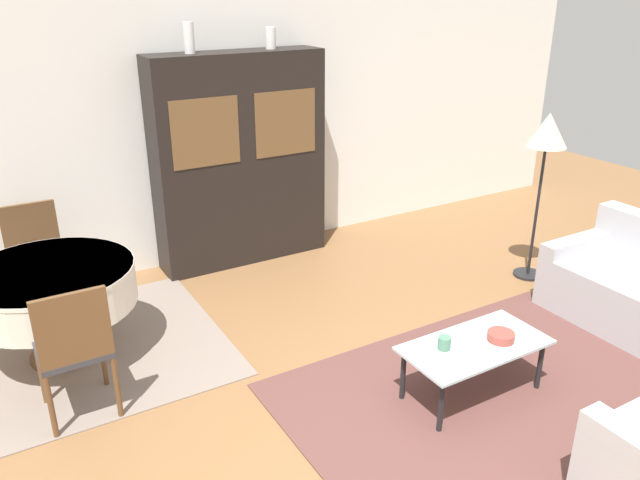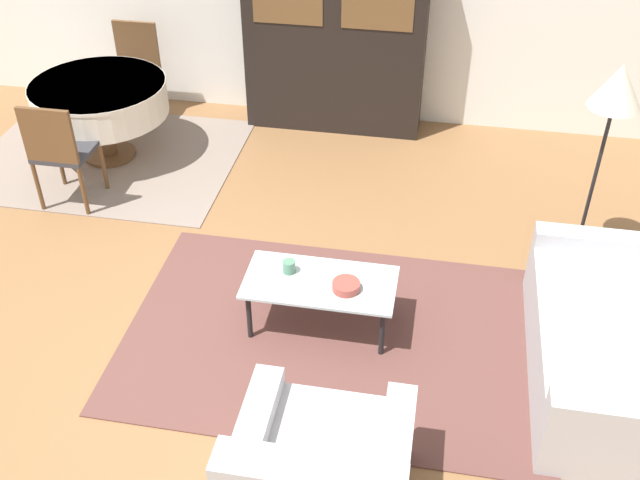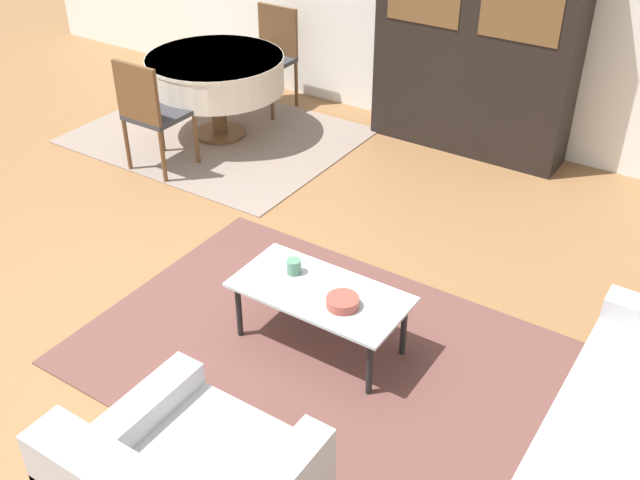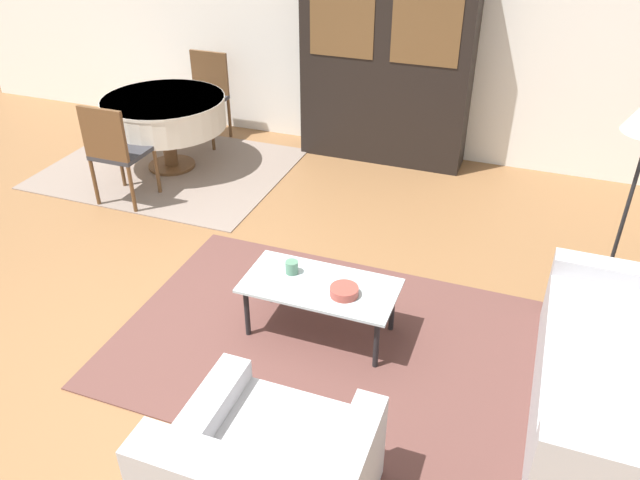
{
  "view_description": "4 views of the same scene",
  "coord_description": "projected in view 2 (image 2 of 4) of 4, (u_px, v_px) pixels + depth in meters",
  "views": [
    {
      "loc": [
        -1.9,
        -2.17,
        2.67
      ],
      "look_at": [
        0.2,
        1.4,
        0.95
      ],
      "focal_mm": 35.0,
      "sensor_mm": 36.0,
      "label": 1
    },
    {
      "loc": [
        1.53,
        -3.35,
        3.61
      ],
      "look_at": [
        0.84,
        0.42,
        0.75
      ],
      "focal_mm": 42.0,
      "sensor_mm": 36.0,
      "label": 2
    },
    {
      "loc": [
        2.71,
        -2.43,
        2.98
      ],
      "look_at": [
        0.84,
        0.42,
        0.75
      ],
      "focal_mm": 42.0,
      "sensor_mm": 36.0,
      "label": 3
    },
    {
      "loc": [
        1.99,
        -2.68,
        2.81
      ],
      "look_at": [
        0.84,
        0.42,
        0.75
      ],
      "focal_mm": 35.0,
      "sensor_mm": 36.0,
      "label": 4
    }
  ],
  "objects": [
    {
      "name": "coffee_table",
      "position": [
        320.0,
        286.0,
        5.01
      ],
      "size": [
        1.02,
        0.51,
        0.4
      ],
      "color": "black",
      "rests_on": "area_rug"
    },
    {
      "name": "dining_table",
      "position": [
        100.0,
        99.0,
        6.73
      ],
      "size": [
        1.21,
        1.21,
        0.74
      ],
      "color": "brown",
      "rests_on": "dining_rug"
    },
    {
      "name": "area_rug",
      "position": [
        336.0,
        337.0,
        5.13
      ],
      "size": [
        2.87,
        1.93,
        0.01
      ],
      "color": "brown",
      "rests_on": "ground_plane"
    },
    {
      "name": "cup",
      "position": [
        289.0,
        267.0,
        5.04
      ],
      "size": [
        0.09,
        0.09,
        0.09
      ],
      "color": "#4C7A60",
      "rests_on": "coffee_table"
    },
    {
      "name": "armchair",
      "position": [
        320.0,
        479.0,
        3.87
      ],
      "size": [
        0.9,
        0.87,
        0.79
      ],
      "color": "#B2B2B7",
      "rests_on": "ground_plane"
    },
    {
      "name": "couch",
      "position": [
        618.0,
        344.0,
        4.67
      ],
      "size": [
        0.92,
        1.71,
        0.82
      ],
      "rotation": [
        0.0,
        0.0,
        1.57
      ],
      "color": "#B2B2B7",
      "rests_on": "ground_plane"
    },
    {
      "name": "dining_chair_near",
      "position": [
        59.0,
        148.0,
        6.11
      ],
      "size": [
        0.44,
        0.44,
        0.96
      ],
      "color": "brown",
      "rests_on": "dining_rug"
    },
    {
      "name": "dining_rug",
      "position": [
        108.0,
        158.0,
        7.06
      ],
      "size": [
        2.4,
        1.88,
        0.01
      ],
      "color": "gray",
      "rests_on": "ground_plane"
    },
    {
      "name": "display_cabinet",
      "position": [
        336.0,
        24.0,
        6.99
      ],
      "size": [
        1.71,
        0.41,
        2.08
      ],
      "color": "black",
      "rests_on": "ground_plane"
    },
    {
      "name": "bowl",
      "position": [
        346.0,
        286.0,
        4.9
      ],
      "size": [
        0.18,
        0.18,
        0.06
      ],
      "color": "#9E4238",
      "rests_on": "coffee_table"
    },
    {
      "name": "ground_plane",
      "position": [
        186.0,
        352.0,
        5.02
      ],
      "size": [
        14.0,
        14.0,
        0.0
      ],
      "primitive_type": "plane",
      "color": "brown"
    },
    {
      "name": "floor_lamp",
      "position": [
        616.0,
        97.0,
        5.05
      ],
      "size": [
        0.36,
        0.36,
        1.6
      ],
      "color": "black",
      "rests_on": "ground_plane"
    },
    {
      "name": "dining_chair_far",
      "position": [
        135.0,
        66.0,
        7.41
      ],
      "size": [
        0.44,
        0.44,
        0.96
      ],
      "rotation": [
        0.0,
        0.0,
        3.14
      ],
      "color": "brown",
      "rests_on": "dining_rug"
    }
  ]
}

